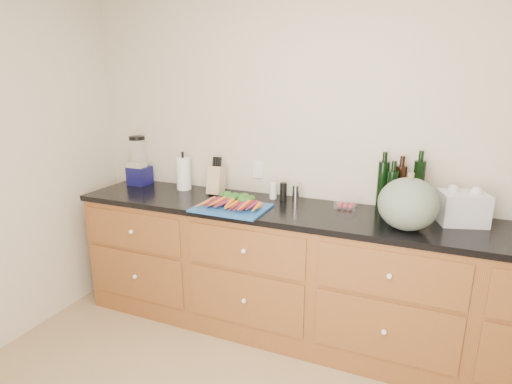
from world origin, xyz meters
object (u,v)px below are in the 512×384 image
at_px(cutting_board, 231,208).
at_px(carrots, 233,203).
at_px(tomato_box, 346,203).
at_px(squash, 408,204).
at_px(knife_block, 216,180).
at_px(blender_appliance, 139,163).
at_px(paper_towel, 184,174).

height_order(cutting_board, carrots, carrots).
height_order(carrots, tomato_box, same).
distance_m(squash, knife_block, 1.41).
distance_m(cutting_board, tomato_box, 0.79).
bearing_deg(tomato_box, carrots, -157.33).
xyz_separation_m(squash, blender_appliance, (-2.13, 0.27, 0.02)).
height_order(carrots, paper_towel, paper_towel).
bearing_deg(tomato_box, paper_towel, -179.56).
relative_size(squash, paper_towel, 1.33).
height_order(cutting_board, blender_appliance, blender_appliance).
relative_size(carrots, squash, 1.21).
bearing_deg(paper_towel, blender_appliance, -179.71).
distance_m(paper_towel, tomato_box, 1.30).
relative_size(blender_appliance, paper_towel, 1.58).
relative_size(cutting_board, paper_towel, 1.89).
bearing_deg(blender_appliance, squash, -7.34).
height_order(squash, knife_block, squash).
relative_size(cutting_board, tomato_box, 3.40).
bearing_deg(paper_towel, tomato_box, 0.44).
bearing_deg(knife_block, cutting_board, -47.61).
xyz_separation_m(carrots, knife_block, (-0.27, 0.27, 0.07)).
distance_m(carrots, blender_appliance, 1.06).
xyz_separation_m(cutting_board, blender_appliance, (-1.01, 0.32, 0.17)).
bearing_deg(carrots, squash, 0.60).
distance_m(cutting_board, knife_block, 0.42).
bearing_deg(tomato_box, cutting_board, -155.17).
xyz_separation_m(carrots, tomato_box, (0.71, 0.30, -0.00)).
bearing_deg(cutting_board, knife_block, 132.39).
relative_size(squash, tomato_box, 2.39).
xyz_separation_m(squash, knife_block, (-1.39, 0.26, -0.05)).
height_order(blender_appliance, paper_towel, blender_appliance).
relative_size(paper_towel, knife_block, 1.21).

